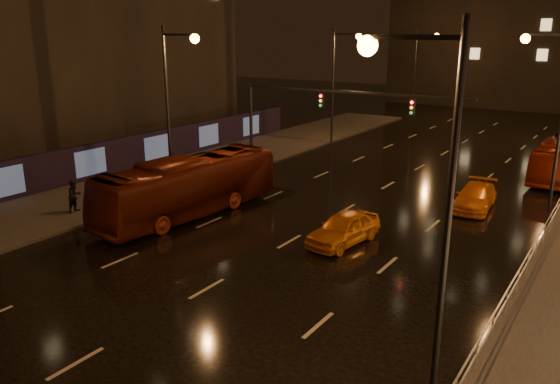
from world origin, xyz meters
name	(u,v)px	position (x,y,z in m)	size (l,w,h in m)	color
ground	(375,193)	(0.00, 20.00, 0.00)	(140.00, 140.00, 0.00)	black
sidewalk_left	(162,178)	(-13.50, 15.00, 0.07)	(7.00, 70.00, 0.15)	#38332D
hoarding_left	(89,163)	(-17.20, 12.00, 1.25)	(0.30, 46.00, 2.50)	black
traffic_signal	(307,111)	(-5.06, 20.00, 4.74)	(15.31, 0.32, 6.20)	black
streetlight_right	(424,169)	(8.92, 2.00, 6.43)	(2.64, 0.50, 10.00)	black
railing_right	(551,217)	(10.20, 18.00, 0.90)	(0.05, 56.00, 1.00)	#99999E
bus_red	(189,186)	(-6.73, 10.42, 1.60)	(2.68, 11.47, 3.19)	#5A190C
taxi_near	(343,228)	(2.23, 11.24, 0.74)	(1.75, 4.36, 1.49)	orange
taxi_far	(475,197)	(5.99, 20.16, 0.68)	(1.89, 4.65, 1.35)	orange
pedestrian_b	(75,196)	(-11.98, 6.99, 1.04)	(0.87, 0.67, 1.78)	black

